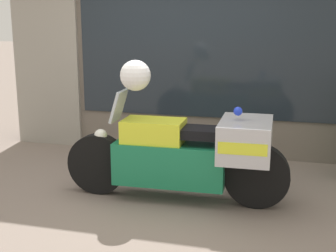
% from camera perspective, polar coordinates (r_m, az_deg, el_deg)
% --- Properties ---
extents(ground_plane, '(60.00, 60.00, 0.00)m').
position_cam_1_polar(ground_plane, '(5.10, -3.24, -8.73)').
color(ground_plane, gray).
extents(shop_building, '(5.17, 0.55, 3.75)m').
position_cam_1_polar(shop_building, '(6.77, -1.44, 12.95)').
color(shop_building, '#6B6056').
rests_on(shop_building, ground).
extents(window_display, '(3.69, 0.30, 2.03)m').
position_cam_1_polar(window_display, '(6.75, 5.74, 0.93)').
color(window_display, slate).
rests_on(window_display, ground).
extents(paramedic_motorcycle, '(2.38, 0.78, 1.15)m').
position_cam_1_polar(paramedic_motorcycle, '(4.85, 2.85, -3.25)').
color(paramedic_motorcycle, black).
rests_on(paramedic_motorcycle, ground).
extents(white_helmet, '(0.32, 0.32, 0.32)m').
position_cam_1_polar(white_helmet, '(4.84, -4.00, 6.17)').
color(white_helmet, white).
rests_on(white_helmet, paramedic_motorcycle).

